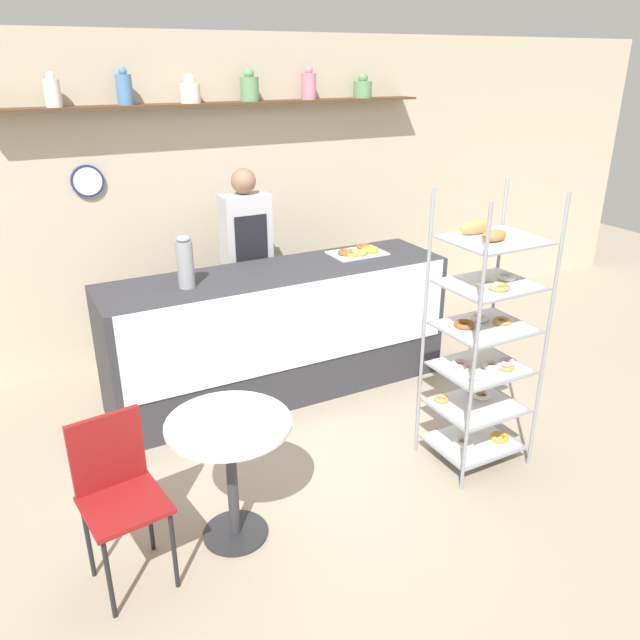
{
  "coord_description": "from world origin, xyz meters",
  "views": [
    {
      "loc": [
        -1.82,
        -3.05,
        2.47
      ],
      "look_at": [
        0.0,
        0.36,
        0.86
      ],
      "focal_mm": 35.0,
      "sensor_mm": 36.0,
      "label": 1
    }
  ],
  "objects_px": {
    "cafe_table": "(230,452)",
    "cafe_chair": "(117,484)",
    "donut_tray_counter": "(358,252)",
    "coffee_carafe": "(185,262)",
    "pastry_rack": "(483,343)",
    "person_worker": "(247,262)"
  },
  "relations": [
    {
      "from": "cafe_chair",
      "to": "coffee_carafe",
      "type": "distance_m",
      "value": 1.72
    },
    {
      "from": "cafe_table",
      "to": "cafe_chair",
      "type": "height_order",
      "value": "cafe_chair"
    },
    {
      "from": "pastry_rack",
      "to": "cafe_table",
      "type": "bearing_deg",
      "value": 178.3
    },
    {
      "from": "cafe_table",
      "to": "donut_tray_counter",
      "type": "xyz_separation_m",
      "value": [
        1.7,
        1.51,
        0.48
      ]
    },
    {
      "from": "donut_tray_counter",
      "to": "person_worker",
      "type": "bearing_deg",
      "value": 149.16
    },
    {
      "from": "cafe_table",
      "to": "cafe_chair",
      "type": "relative_size",
      "value": 0.83
    },
    {
      "from": "coffee_carafe",
      "to": "donut_tray_counter",
      "type": "bearing_deg",
      "value": 4.79
    },
    {
      "from": "person_worker",
      "to": "cafe_table",
      "type": "relative_size",
      "value": 2.29
    },
    {
      "from": "pastry_rack",
      "to": "person_worker",
      "type": "bearing_deg",
      "value": 110.49
    },
    {
      "from": "cafe_chair",
      "to": "cafe_table",
      "type": "bearing_deg",
      "value": -8.21
    },
    {
      "from": "cafe_chair",
      "to": "pastry_rack",
      "type": "bearing_deg",
      "value": -9.06
    },
    {
      "from": "coffee_carafe",
      "to": "donut_tray_counter",
      "type": "relative_size",
      "value": 0.84
    },
    {
      "from": "pastry_rack",
      "to": "cafe_chair",
      "type": "xyz_separation_m",
      "value": [
        -2.25,
        0.06,
        -0.3
      ]
    },
    {
      "from": "donut_tray_counter",
      "to": "cafe_table",
      "type": "bearing_deg",
      "value": -138.42
    },
    {
      "from": "cafe_table",
      "to": "donut_tray_counter",
      "type": "height_order",
      "value": "donut_tray_counter"
    },
    {
      "from": "person_worker",
      "to": "cafe_chair",
      "type": "relative_size",
      "value": 1.9
    },
    {
      "from": "person_worker",
      "to": "cafe_table",
      "type": "xyz_separation_m",
      "value": [
        -0.91,
        -1.97,
        -0.38
      ]
    },
    {
      "from": "cafe_chair",
      "to": "coffee_carafe",
      "type": "bearing_deg",
      "value": 51.76
    },
    {
      "from": "pastry_rack",
      "to": "donut_tray_counter",
      "type": "bearing_deg",
      "value": 88.89
    },
    {
      "from": "person_worker",
      "to": "cafe_table",
      "type": "height_order",
      "value": "person_worker"
    },
    {
      "from": "donut_tray_counter",
      "to": "cafe_chair",
      "type": "bearing_deg",
      "value": -146.72
    },
    {
      "from": "cafe_chair",
      "to": "coffee_carafe",
      "type": "xyz_separation_m",
      "value": [
        0.81,
        1.38,
        0.64
      ]
    }
  ]
}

